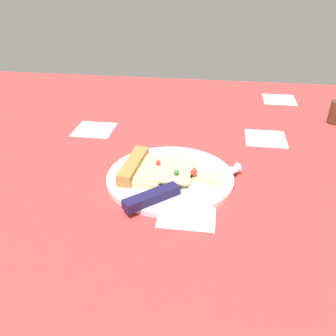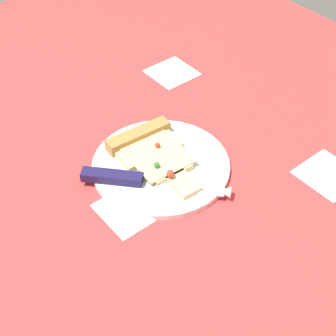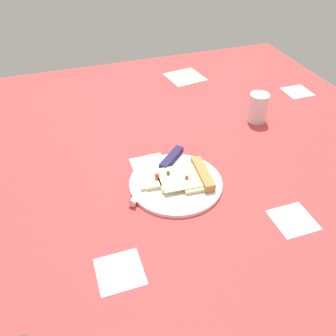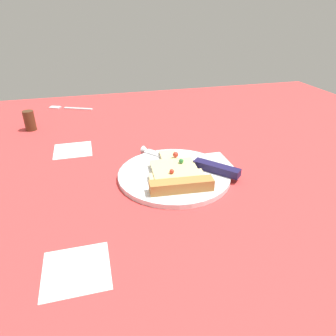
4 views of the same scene
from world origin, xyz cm
name	(u,v)px [view 1 (image 1 of 4)]	position (x,y,z in cm)	size (l,w,h in cm)	color
ground_plane	(153,210)	(0.01, -0.02, -1.50)	(144.63, 144.63, 3.00)	#D13838
plate	(170,177)	(-1.83, -7.69, 0.51)	(23.26, 23.26, 1.02)	silver
pizza_slice	(156,170)	(0.75, -7.88, 1.80)	(17.96, 12.17, 2.54)	beige
knife	(176,189)	(-3.58, -2.20, 1.62)	(19.08, 17.80, 2.45)	silver
pepper_shaker	(335,112)	(-38.08, -39.87, 2.80)	(3.00, 3.00, 5.60)	#4C2D19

